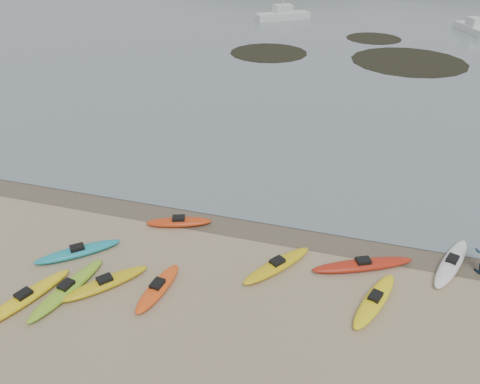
% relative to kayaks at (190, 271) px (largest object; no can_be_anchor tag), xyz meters
% --- Properties ---
extents(ground, '(600.00, 600.00, 0.00)m').
position_rel_kayaks_xyz_m(ground, '(0.80, 4.23, -0.17)').
color(ground, tan).
rests_on(ground, ground).
extents(wet_sand, '(60.00, 60.00, 0.00)m').
position_rel_kayaks_xyz_m(wet_sand, '(0.80, 3.93, -0.17)').
color(wet_sand, brown).
rests_on(wet_sand, ground).
extents(kayaks, '(20.45, 10.36, 0.34)m').
position_rel_kayaks_xyz_m(kayaks, '(0.00, 0.00, 0.00)').
color(kayaks, '#B52412').
rests_on(kayaks, ground).
extents(kelp_mats, '(23.05, 17.50, 0.04)m').
position_rel_kayaks_xyz_m(kelp_mats, '(4.17, 36.13, -0.14)').
color(kelp_mats, black).
rests_on(kelp_mats, water).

